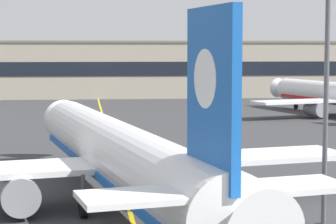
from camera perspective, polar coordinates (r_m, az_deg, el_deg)
taxiway_centreline at (r=57.54m, az=-4.33°, el=-4.60°), size 4.16×179.97×0.01m
airliner_foreground at (r=42.31m, az=-4.23°, el=-3.61°), size 32.29×41.14×11.65m
apron_lamp_post at (r=38.42m, az=13.20°, el=0.78°), size 2.24×0.90×13.35m
terminal_building at (r=139.36m, az=-1.50°, el=3.66°), size 149.95×12.40×11.51m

